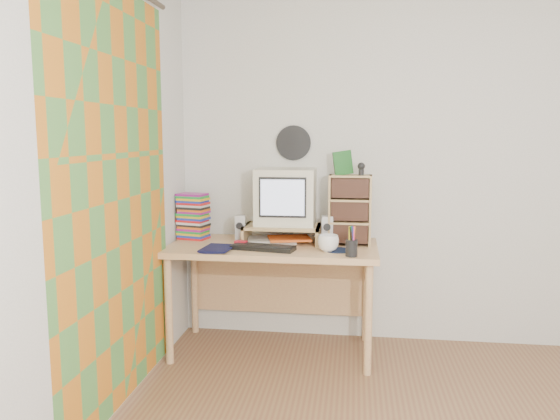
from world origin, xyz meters
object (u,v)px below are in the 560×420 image
(cd_rack, at_px, (350,210))
(diary, at_px, (204,246))
(crt_monitor, at_px, (285,197))
(keyboard, at_px, (263,248))
(mug, at_px, (328,243))
(desk, at_px, (274,262))
(dvd_stack, at_px, (193,219))

(cd_rack, distance_m, diary, 1.00)
(crt_monitor, bearing_deg, keyboard, -109.59)
(cd_rack, height_order, mug, cd_rack)
(desk, relative_size, cd_rack, 2.96)
(keyboard, bearing_deg, cd_rack, 34.94)
(desk, relative_size, diary, 6.28)
(keyboard, bearing_deg, crt_monitor, 81.82)
(desk, distance_m, cd_rack, 0.63)
(diary, bearing_deg, desk, 37.45)
(desk, bearing_deg, dvd_stack, 172.04)
(keyboard, xyz_separation_m, diary, (-0.38, -0.05, 0.01))
(mug, bearing_deg, keyboard, -178.99)
(desk, bearing_deg, keyboard, -99.78)
(crt_monitor, bearing_deg, desk, -128.58)
(keyboard, height_order, diary, diary)
(crt_monitor, height_order, diary, crt_monitor)
(keyboard, relative_size, mug, 3.07)
(crt_monitor, relative_size, keyboard, 0.99)
(crt_monitor, bearing_deg, dvd_stack, 179.57)
(crt_monitor, relative_size, mug, 3.03)
(crt_monitor, relative_size, dvd_stack, 1.46)
(dvd_stack, distance_m, mug, 1.02)
(diary, bearing_deg, cd_rack, 22.25)
(crt_monitor, xyz_separation_m, dvd_stack, (-0.66, -0.00, -0.17))
(keyboard, height_order, dvd_stack, dvd_stack)
(diary, bearing_deg, dvd_stack, 121.19)
(desk, xyz_separation_m, cd_rack, (0.51, 0.03, 0.37))
(desk, bearing_deg, crt_monitor, 52.16)
(crt_monitor, xyz_separation_m, keyboard, (-0.11, -0.31, -0.30))
(desk, xyz_separation_m, dvd_stack, (-0.59, 0.08, 0.27))
(desk, bearing_deg, mug, -29.52)
(dvd_stack, distance_m, diary, 0.41)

